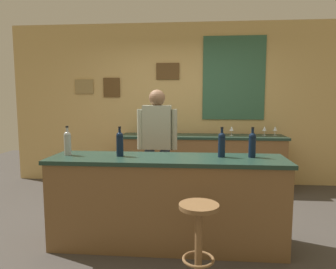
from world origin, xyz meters
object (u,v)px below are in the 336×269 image
at_px(wine_bottle_a, 68,142).
at_px(wine_bottle_b, 120,143).
at_px(bar_stool, 199,231).
at_px(wine_glass_b, 265,129).
at_px(wine_bottle_d, 252,144).
at_px(wine_bottle_c, 222,144).
at_px(wine_glass_c, 275,129).
at_px(wine_glass_a, 232,129).
at_px(bartender, 157,143).

distance_m(wine_bottle_a, wine_bottle_b, 0.56).
height_order(bar_stool, wine_glass_b, wine_glass_b).
bearing_deg(bar_stool, wine_bottle_d, 54.50).
xyz_separation_m(bar_stool, wine_glass_b, (1.10, 2.77, 0.55)).
height_order(wine_bottle_c, wine_glass_b, wine_bottle_c).
distance_m(wine_bottle_c, wine_bottle_d, 0.30).
bearing_deg(wine_glass_c, wine_bottle_c, -116.82).
distance_m(wine_glass_a, wine_glass_b, 0.54).
height_order(wine_bottle_c, wine_bottle_d, same).
xyz_separation_m(wine_glass_a, wine_glass_b, (0.53, 0.03, 0.00)).
xyz_separation_m(wine_bottle_b, wine_bottle_c, (1.03, 0.04, 0.00)).
relative_size(wine_bottle_d, wine_glass_a, 1.97).
xyz_separation_m(wine_bottle_d, wine_glass_a, (0.03, 1.99, -0.05)).
height_order(wine_bottle_d, wine_glass_b, wine_bottle_d).
distance_m(wine_bottle_d, wine_glass_b, 2.10).
bearing_deg(bartender, wine_bottle_b, -107.70).
distance_m(wine_bottle_a, wine_glass_b, 3.21).
distance_m(wine_bottle_a, wine_bottle_c, 1.59).
relative_size(wine_bottle_a, wine_bottle_b, 1.00).
height_order(bar_stool, wine_glass_c, wine_glass_c).
relative_size(wine_glass_a, wine_glass_c, 1.00).
distance_m(bartender, wine_bottle_a, 1.20).
bearing_deg(wine_glass_a, wine_glass_c, 4.49).
height_order(wine_bottle_c, wine_glass_a, wine_bottle_c).
xyz_separation_m(wine_bottle_d, wine_glass_c, (0.74, 2.05, -0.05)).
relative_size(wine_bottle_a, wine_bottle_c, 1.00).
height_order(wine_bottle_b, wine_glass_c, wine_bottle_b).
xyz_separation_m(bartender, wine_glass_c, (1.80, 1.23, 0.07)).
distance_m(bar_stool, wine_bottle_d, 1.10).
xyz_separation_m(wine_bottle_a, wine_bottle_c, (1.59, 0.03, 0.00)).
xyz_separation_m(bar_stool, wine_bottle_a, (-1.36, 0.71, 0.60)).
relative_size(bar_stool, wine_glass_a, 4.39).
relative_size(bar_stool, wine_bottle_c, 2.22).
bearing_deg(wine_bottle_d, wine_glass_a, 89.24).
bearing_deg(bartender, wine_bottle_d, -37.63).
bearing_deg(wine_bottle_a, wine_glass_a, 46.65).
height_order(wine_bottle_a, wine_bottle_d, same).
bearing_deg(wine_bottle_c, wine_bottle_a, -178.76).
height_order(bartender, wine_bottle_c, bartender).
relative_size(wine_bottle_a, wine_bottle_d, 1.00).
bearing_deg(wine_bottle_a, wine_glass_c, 38.47).
relative_size(wine_bottle_d, wine_glass_b, 1.97).
bearing_deg(wine_bottle_d, wine_bottle_c, -178.34).
height_order(bartender, wine_bottle_a, bartender).
relative_size(bartender, bar_stool, 2.38).
distance_m(bartender, wine_glass_a, 1.60).
xyz_separation_m(wine_bottle_c, wine_bottle_d, (0.30, 0.01, 0.00)).
bearing_deg(wine_bottle_b, bar_stool, -41.07).
relative_size(wine_bottle_b, wine_glass_a, 1.97).
bearing_deg(wine_glass_b, wine_bottle_c, -113.08).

